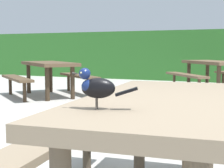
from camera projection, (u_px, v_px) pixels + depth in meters
The scene contains 4 objects.
picnic_table_foreground at pixel (157, 127), 1.96m from camera, with size 1.84×1.87×0.74m.
bird_grackle at pixel (96, 86), 1.49m from camera, with size 0.28×0.12×0.18m.
picnic_table_mid_left at pixel (49, 71), 7.37m from camera, with size 2.38×2.38×0.74m.
picnic_table_mid_right at pixel (213, 69), 8.12m from camera, with size 2.38×2.38×0.74m.
Camera 1 is at (0.53, -1.58, 1.00)m, focal length 54.39 mm.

